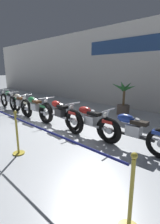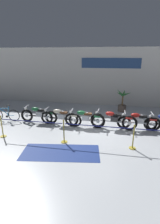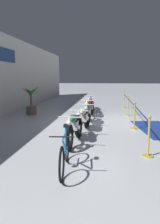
% 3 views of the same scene
% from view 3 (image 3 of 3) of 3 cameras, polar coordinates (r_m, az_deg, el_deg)
% --- Properties ---
extents(ground_plane, '(120.00, 120.00, 0.00)m').
position_cam_3_polar(ground_plane, '(9.92, 5.11, -2.39)').
color(ground_plane, '#B2B7BC').
extents(motorcycle_green_0, '(2.20, 0.62, 0.94)m').
position_cam_3_polar(motorcycle_green_0, '(6.60, -1.63, -4.09)').
color(motorcycle_green_0, black).
rests_on(motorcycle_green_0, ground).
extents(motorcycle_cream_1, '(2.36, 0.62, 0.94)m').
position_cam_3_polar(motorcycle_cream_1, '(7.87, 0.92, -1.93)').
color(motorcycle_cream_1, black).
rests_on(motorcycle_cream_1, ground).
extents(motorcycle_green_2, '(2.16, 0.62, 0.95)m').
position_cam_3_polar(motorcycle_green_2, '(9.16, 2.03, -0.32)').
color(motorcycle_green_2, black).
rests_on(motorcycle_green_2, ground).
extents(motorcycle_red_3, '(2.42, 0.62, 0.97)m').
position_cam_3_polar(motorcycle_red_3, '(10.63, 2.48, 1.05)').
color(motorcycle_red_3, black).
rests_on(motorcycle_red_3, ground).
extents(motorcycle_red_4, '(2.18, 0.62, 0.94)m').
position_cam_3_polar(motorcycle_red_4, '(11.90, 2.51, 1.80)').
color(motorcycle_red_4, black).
rests_on(motorcycle_red_4, ground).
extents(motorcycle_blue_5, '(2.12, 0.62, 0.93)m').
position_cam_3_polar(motorcycle_blue_5, '(13.20, 2.57, 2.51)').
color(motorcycle_blue_5, black).
rests_on(motorcycle_blue_5, ground).
extents(bicycle, '(1.71, 0.48, 0.95)m').
position_cam_3_polar(bicycle, '(4.72, -4.02, -10.74)').
color(bicycle, black).
rests_on(bicycle, ground).
extents(potted_palm_left_of_row, '(1.06, 0.90, 1.56)m').
position_cam_3_polar(potted_palm_left_of_row, '(11.86, -12.63, 2.24)').
color(potted_palm_left_of_row, brown).
rests_on(potted_palm_left_of_row, ground).
extents(stanchion_far_left, '(8.88, 0.28, 1.05)m').
position_cam_3_polar(stanchion_far_left, '(8.62, 14.07, 0.48)').
color(stanchion_far_left, gold).
rests_on(stanchion_far_left, ground).
extents(stanchion_mid_left, '(0.28, 0.28, 1.05)m').
position_cam_3_polar(stanchion_mid_left, '(8.61, 14.03, -1.98)').
color(stanchion_mid_left, gold).
rests_on(stanchion_mid_left, ground).
extents(stanchion_mid_right, '(0.28, 0.28, 1.05)m').
position_cam_3_polar(stanchion_mid_right, '(11.47, 12.38, 0.81)').
color(stanchion_mid_right, gold).
rests_on(stanchion_mid_right, ground).
extents(stanchion_far_right, '(0.28, 0.28, 1.05)m').
position_cam_3_polar(stanchion_far_right, '(14.35, 11.39, 2.47)').
color(stanchion_far_right, gold).
rests_on(stanchion_far_right, ground).
extents(floor_banner, '(3.22, 1.74, 0.01)m').
position_cam_3_polar(floor_banner, '(8.91, 19.38, -4.17)').
color(floor_banner, navy).
rests_on(floor_banner, ground).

